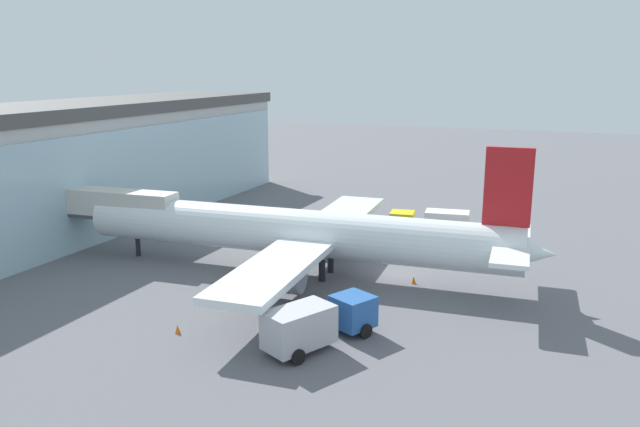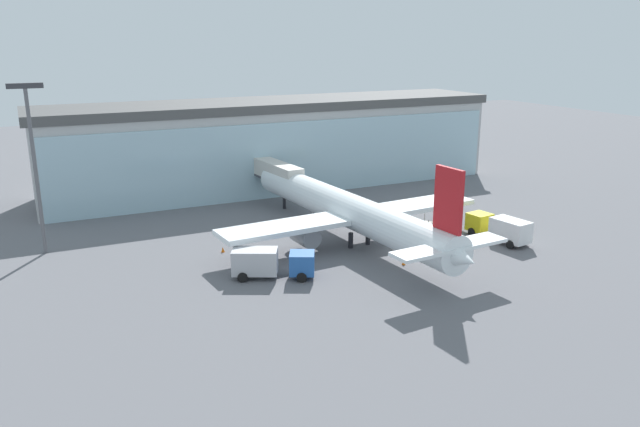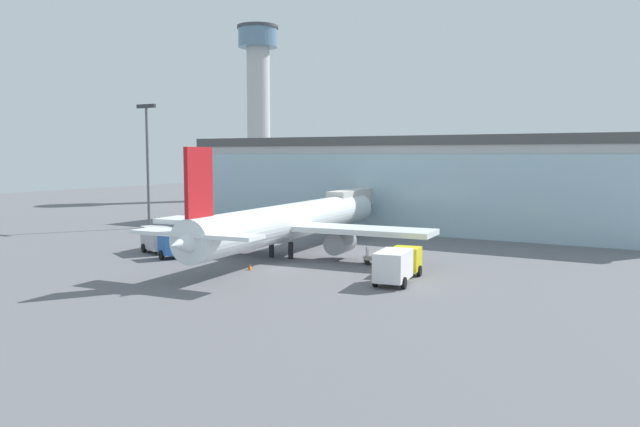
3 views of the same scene
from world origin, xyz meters
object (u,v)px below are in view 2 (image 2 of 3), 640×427
at_px(jet_bridge, 269,170).
at_px(fuel_truck, 500,228).
at_px(catering_truck, 270,262).
at_px(safety_cone_wingtip, 223,249).
at_px(airplane, 349,211).
at_px(baggage_cart, 426,225).
at_px(apron_light_mast, 33,154).
at_px(safety_cone_nose, 404,262).

bearing_deg(jet_bridge, fuel_truck, -152.87).
height_order(catering_truck, fuel_truck, same).
bearing_deg(catering_truck, safety_cone_wingtip, 128.06).
distance_m(jet_bridge, airplane, 18.69).
bearing_deg(safety_cone_wingtip, baggage_cart, -6.36).
xyz_separation_m(catering_truck, fuel_truck, (25.67, -0.72, 0.00)).
bearing_deg(safety_cone_wingtip, apron_light_mast, 155.02).
height_order(jet_bridge, safety_cone_wingtip, jet_bridge).
xyz_separation_m(jet_bridge, apron_light_mast, (-27.41, -8.82, 5.75)).
bearing_deg(apron_light_mast, fuel_truck, -21.02).
bearing_deg(baggage_cart, jet_bridge, -90.09).
bearing_deg(safety_cone_nose, airplane, 98.33).
bearing_deg(apron_light_mast, baggage_cart, -14.45).
relative_size(fuel_truck, safety_cone_wingtip, 13.71).
bearing_deg(catering_truck, airplane, 55.06).
bearing_deg(safety_cone_nose, apron_light_mast, 148.79).
distance_m(fuel_truck, safety_cone_nose, 13.26).
xyz_separation_m(jet_bridge, catering_truck, (-9.56, -24.82, -2.84)).
height_order(jet_bridge, catering_truck, jet_bridge).
distance_m(airplane, baggage_cart, 10.15).
bearing_deg(jet_bridge, airplane, -179.75).
bearing_deg(baggage_cart, safety_cone_wingtip, -37.83).
xyz_separation_m(jet_bridge, airplane, (1.75, -18.59, -0.99)).
distance_m(jet_bridge, fuel_truck, 30.33).
height_order(airplane, safety_cone_nose, airplane).
distance_m(apron_light_mast, catering_truck, 25.46).
relative_size(apron_light_mast, safety_cone_nose, 30.36).
relative_size(catering_truck, fuel_truck, 1.00).
xyz_separation_m(apron_light_mast, safety_cone_nose, (30.42, -18.43, -9.78)).
distance_m(airplane, safety_cone_wingtip, 13.64).
height_order(apron_light_mast, fuel_truck, apron_light_mast).
height_order(jet_bridge, safety_cone_nose, jet_bridge).
bearing_deg(baggage_cart, airplane, -33.01).
distance_m(apron_light_mast, baggage_cart, 41.30).
bearing_deg(jet_bridge, apron_light_mast, 102.73).
relative_size(jet_bridge, safety_cone_wingtip, 27.08).
xyz_separation_m(airplane, baggage_cart, (9.75, -0.26, -2.81)).
bearing_deg(catering_truck, apron_light_mast, 164.30).
relative_size(airplane, catering_truck, 5.07).
xyz_separation_m(catering_truck, safety_cone_wingtip, (-1.79, 8.52, -1.19)).
relative_size(apron_light_mast, catering_truck, 2.22).
distance_m(jet_bridge, baggage_cart, 22.40).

